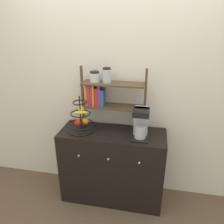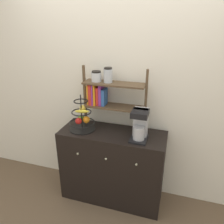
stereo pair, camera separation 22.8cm
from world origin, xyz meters
TOP-DOWN VIEW (x-y plane):
  - ground_plane at (0.00, 0.00)m, footprint 12.00×12.00m
  - wall_back at (0.00, 0.49)m, footprint 7.00×0.05m
  - sideboard at (0.00, 0.22)m, footprint 1.16×0.46m
  - coffee_maker at (0.30, 0.18)m, footprint 0.17×0.22m
  - fruit_stand at (-0.34, 0.20)m, footprint 0.29×0.29m
  - shelf_hutch at (-0.12, 0.33)m, footprint 0.71×0.20m

SIDE VIEW (x-z plane):
  - ground_plane at x=0.00m, z-range 0.00..0.00m
  - sideboard at x=0.00m, z-range 0.00..0.88m
  - fruit_stand at x=-0.34m, z-range 0.81..1.21m
  - coffee_maker at x=0.30m, z-range 0.88..1.20m
  - wall_back at x=0.00m, z-range 0.00..2.60m
  - shelf_hutch at x=-0.12m, z-range 0.96..1.65m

